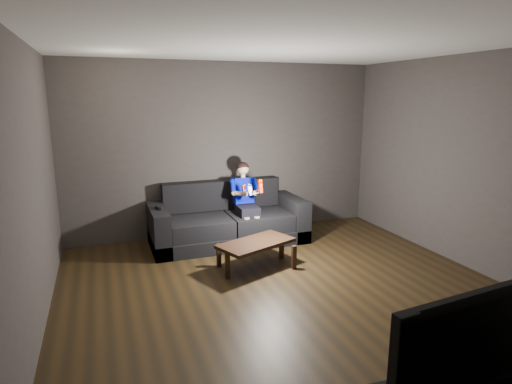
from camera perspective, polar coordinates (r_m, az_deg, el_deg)
name	(u,v)px	position (r m, az deg, el deg)	size (l,w,h in m)	color
floor	(291,296)	(4.91, 4.71, -13.64)	(5.00, 5.00, 0.00)	black
back_wall	(226,150)	(6.80, -3.96, 5.66)	(5.00, 0.04, 2.70)	#383130
front_wall	(502,261)	(2.53, 29.94, -8.00)	(5.00, 0.04, 2.70)	#383130
left_wall	(26,195)	(4.12, -28.36, -0.38)	(0.04, 5.00, 2.70)	#383130
right_wall	(477,164)	(5.98, 27.33, 3.33)	(0.04, 5.00, 2.70)	#383130
ceiling	(296,41)	(4.44, 5.37, 19.43)	(5.00, 5.00, 0.02)	beige
sofa	(228,223)	(6.51, -3.79, -4.18)	(2.30, 0.99, 0.89)	black
child	(245,195)	(6.41, -1.43, -0.35)	(0.44, 0.54, 1.08)	black
wii_remote_red	(260,186)	(6.01, 0.59, 0.79)	(0.05, 0.08, 0.19)	red
nunchuk_white	(250,189)	(5.97, -0.84, 0.38)	(0.08, 0.11, 0.16)	white
wii_remote_black	(158,208)	(6.14, -12.93, -2.12)	(0.07, 0.16, 0.03)	black
coffee_table	(256,245)	(5.52, 0.02, -7.09)	(1.09, 0.81, 0.36)	black
tv	(454,338)	(2.89, 24.90, -17.22)	(1.19, 0.16, 0.69)	black
wii_console	(510,357)	(3.33, 30.81, -18.36)	(0.05, 0.16, 0.21)	white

